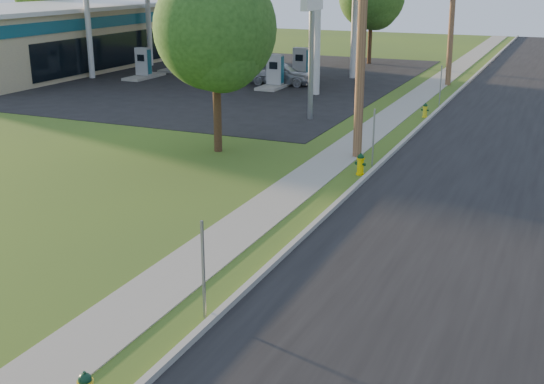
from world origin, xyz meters
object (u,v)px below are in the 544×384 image
(utility_pole_far, at_px, (453,1))
(fuel_pump_se, at_px, (301,67))
(hydrant_mid, at_px, (360,164))
(utility_pole_mid, at_px, (362,16))
(fuel_pump_nw, at_px, (144,67))
(hydrant_far, at_px, (425,110))
(tree_verge, at_px, (217,34))
(fuel_pump_sw, at_px, (177,60))
(fuel_pump_ne, at_px, (275,75))
(car_silver, at_px, (280,73))

(utility_pole_far, height_order, fuel_pump_se, utility_pole_far)
(hydrant_mid, bearing_deg, utility_pole_mid, 109.56)
(utility_pole_far, bearing_deg, fuel_pump_se, -173.59)
(fuel_pump_nw, height_order, hydrant_far, fuel_pump_nw)
(hydrant_far, bearing_deg, fuel_pump_se, 137.18)
(utility_pole_mid, height_order, tree_verge, utility_pole_mid)
(utility_pole_far, relative_size, fuel_pump_sw, 2.97)
(fuel_pump_sw, height_order, tree_verge, tree_verge)
(fuel_pump_ne, bearing_deg, fuel_pump_nw, 180.00)
(fuel_pump_ne, distance_m, fuel_pump_sw, 9.85)
(tree_verge, bearing_deg, fuel_pump_ne, 105.57)
(fuel_pump_nw, relative_size, fuel_pump_ne, 1.00)
(fuel_pump_sw, bearing_deg, hydrant_mid, -45.75)
(fuel_pump_ne, xyz_separation_m, hydrant_mid, (9.67, -15.17, -0.36))
(hydrant_far, bearing_deg, utility_pole_far, 94.51)
(utility_pole_mid, height_order, car_silver, utility_pole_mid)
(hydrant_far, distance_m, car_silver, 11.58)
(fuel_pump_ne, height_order, hydrant_mid, fuel_pump_ne)
(tree_verge, bearing_deg, fuel_pump_se, 102.29)
(utility_pole_mid, distance_m, tree_verge, 5.13)
(fuel_pump_nw, xyz_separation_m, car_silver, (8.83, 1.08, -0.04))
(hydrant_far, bearing_deg, car_silver, 148.46)
(utility_pole_mid, height_order, utility_pole_far, utility_pole_mid)
(fuel_pump_ne, bearing_deg, utility_pole_mid, -55.60)
(utility_pole_far, relative_size, hydrant_mid, 12.76)
(utility_pole_far, distance_m, hydrant_far, 10.96)
(hydrant_mid, height_order, car_silver, car_silver)
(utility_pole_mid, relative_size, fuel_pump_se, 3.06)
(utility_pole_far, bearing_deg, hydrant_far, -85.49)
(utility_pole_mid, distance_m, hydrant_far, 9.29)
(utility_pole_far, distance_m, hydrant_mid, 20.67)
(fuel_pump_se, relative_size, hydrant_far, 4.74)
(fuel_pump_nw, xyz_separation_m, tree_verge, (13.00, -14.37, 3.57))
(fuel_pump_se, distance_m, tree_verge, 19.14)
(utility_pole_mid, bearing_deg, utility_pole_far, 90.00)
(fuel_pump_se, relative_size, tree_verge, 0.48)
(tree_verge, relative_size, hydrant_mid, 8.96)
(utility_pole_mid, height_order, fuel_pump_nw, utility_pole_mid)
(utility_pole_mid, distance_m, utility_pole_far, 18.00)
(utility_pole_far, relative_size, tree_verge, 1.42)
(hydrant_far, bearing_deg, utility_pole_mid, -95.60)
(utility_pole_mid, xyz_separation_m, utility_pole_far, (0.00, 18.00, -0.15))
(fuel_pump_nw, distance_m, hydrant_far, 19.34)
(utility_pole_far, bearing_deg, fuel_pump_sw, -176.80)
(hydrant_mid, bearing_deg, car_silver, 121.22)
(hydrant_far, xyz_separation_m, car_silver, (-9.86, 6.05, 0.36))
(utility_pole_far, bearing_deg, fuel_pump_ne, -150.67)
(fuel_pump_nw, distance_m, hydrant_mid, 24.06)
(utility_pole_mid, bearing_deg, hydrant_mid, -70.44)
(fuel_pump_ne, relative_size, car_silver, 0.79)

